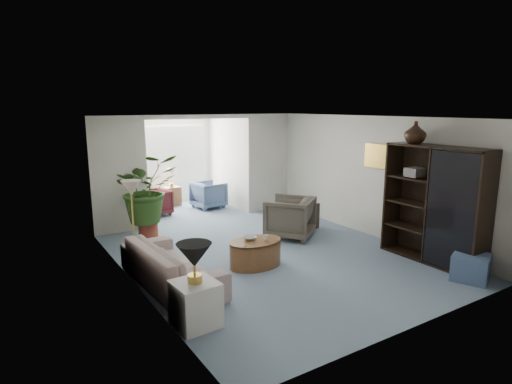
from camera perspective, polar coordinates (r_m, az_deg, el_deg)
floor at (r=7.83m, az=2.37°, el=-8.66°), size 6.00×6.00×0.00m
sunroom_floor at (r=11.30m, az=-9.54°, el=-2.47°), size 2.60×2.60×0.00m
back_pier_left at (r=9.44m, az=-17.84°, el=2.12°), size 1.20×0.12×2.50m
back_pier_right at (r=11.00m, az=1.68°, el=3.94°), size 1.20×0.12×2.50m
back_header at (r=9.97m, az=-7.51°, el=9.99°), size 2.60×0.12×0.10m
window_pane at (r=12.05m, az=-11.78°, el=5.09°), size 2.20×0.02×1.50m
window_blinds at (r=12.02m, az=-11.73°, el=5.07°), size 2.20×0.02×1.50m
framed_picture at (r=8.98m, az=15.91°, el=4.68°), size 0.04×0.50×0.40m
sofa at (r=6.71m, az=-11.36°, el=-9.52°), size 0.96×2.21×0.63m
end_table at (r=5.50m, az=-8.10°, el=-14.63°), size 0.55×0.55×0.57m
table_lamp at (r=5.26m, az=-8.30°, el=-8.39°), size 0.44×0.44×0.30m
floor_lamp at (r=7.93m, az=-16.42°, el=0.50°), size 0.36×0.36×0.28m
coffee_table at (r=7.34m, az=-0.07°, el=-8.21°), size 1.06×1.06×0.45m
coffee_bowl at (r=7.31m, az=-0.82°, el=-6.19°), size 0.25×0.25×0.06m
coffee_cup at (r=7.25m, az=1.37°, el=-6.19°), size 0.11×0.11×0.10m
wingback_chair at (r=8.85m, az=4.55°, el=-3.42°), size 1.28×1.29×0.85m
side_table_dark at (r=9.54m, az=6.83°, el=-3.25°), size 0.56×0.50×0.56m
entertainment_cabinet at (r=7.96m, az=22.84°, el=-1.59°), size 0.49×1.83×2.04m
cabinet_urn at (r=8.09m, az=20.60°, el=7.50°), size 0.38×0.38×0.39m
ottoman at (r=7.58m, az=26.86°, el=-8.99°), size 0.68×0.68×0.41m
plant_pot at (r=9.19m, az=-14.25°, el=-4.89°), size 0.40×0.40×0.32m
house_plant at (r=8.99m, az=-14.53°, el=0.46°), size 1.28×1.11×1.43m
sunroom_chair_blue at (r=11.46m, az=-6.38°, el=-0.37°), size 0.86×0.84×0.71m
sunroom_chair_maroon at (r=10.91m, az=-13.47°, el=-1.38°), size 0.79×0.77×0.65m
sunroom_table at (r=11.86m, az=-11.22°, el=-0.57°), size 0.47×0.38×0.52m
shelf_clutter at (r=7.78m, az=23.81°, el=-0.30°), size 0.30×1.24×1.06m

